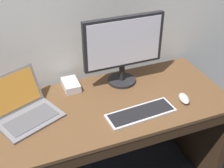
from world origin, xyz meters
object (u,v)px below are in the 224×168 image
object	(u,v)px
external_monitor	(123,47)
computer_mouse	(184,98)
wired_keyboard	(141,113)
external_drive_box	(71,85)
laptop_space_gray	(24,108)

from	to	relation	value
external_monitor	computer_mouse	distance (m)	0.50
wired_keyboard	external_drive_box	xyz separation A→B (m)	(-0.31, 0.42, 0.02)
external_monitor	wired_keyboard	size ratio (longest dim) A/B	1.26
laptop_space_gray	computer_mouse	xyz separation A→B (m)	(0.95, -0.22, -0.03)
wired_keyboard	external_monitor	bearing A→B (deg)	84.74
laptop_space_gray	external_monitor	distance (m)	0.72
external_monitor	computer_mouse	bearing A→B (deg)	-50.21
laptop_space_gray	wired_keyboard	xyz separation A→B (m)	(0.64, -0.24, -0.05)
laptop_space_gray	external_drive_box	size ratio (longest dim) A/B	2.78
computer_mouse	external_drive_box	distance (m)	0.74
laptop_space_gray	external_monitor	bearing A→B (deg)	9.42
laptop_space_gray	computer_mouse	world-z (taller)	laptop_space_gray
laptop_space_gray	external_monitor	world-z (taller)	external_monitor
laptop_space_gray	wired_keyboard	bearing A→B (deg)	-20.41
wired_keyboard	computer_mouse	size ratio (longest dim) A/B	3.76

